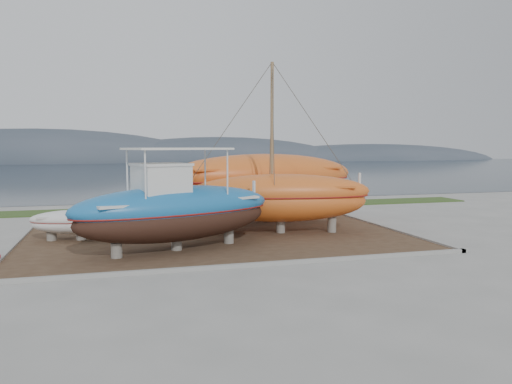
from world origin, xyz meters
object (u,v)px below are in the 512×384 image
object	(u,v)px
orange_bare_hull	(264,189)
white_dinghy	(81,225)
blue_caique	(176,199)
orange_sailboat	(281,149)

from	to	relation	value
orange_bare_hull	white_dinghy	bearing A→B (deg)	-171.27
blue_caique	white_dinghy	world-z (taller)	blue_caique
orange_sailboat	blue_caique	bearing A→B (deg)	-141.77
blue_caique	orange_bare_hull	world-z (taller)	blue_caique
white_dinghy	orange_bare_hull	bearing A→B (deg)	26.29
orange_sailboat	orange_bare_hull	world-z (taller)	orange_sailboat
white_dinghy	orange_bare_hull	xyz separation A→B (m)	(9.87, 3.20, 1.21)
white_dinghy	orange_sailboat	bearing A→B (deg)	3.84
blue_caique	white_dinghy	xyz separation A→B (m)	(-4.02, 3.53, -1.46)
blue_caique	orange_bare_hull	distance (m)	8.93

